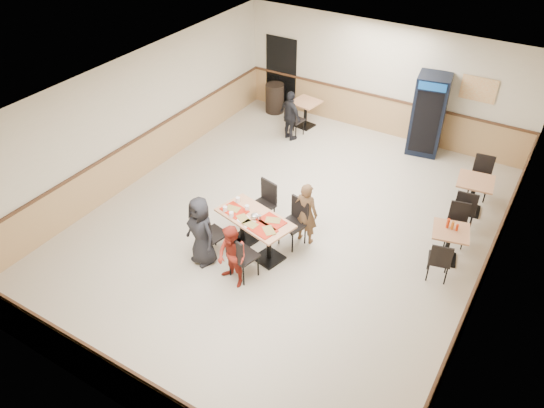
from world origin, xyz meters
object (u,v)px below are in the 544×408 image
Objects in this scene: diner_woman_right at (232,257)px; lone_diner at (290,116)px; side_table_far at (473,191)px; diner_woman_left at (201,231)px; main_table at (255,228)px; diner_man_opposite at (306,213)px; back_table at (306,110)px; pepsi_cooler at (428,115)px; side_table_near at (449,240)px; trash_bin at (275,98)px.

diner_woman_right is 5.65m from lone_diner.
diner_woman_left is at bearing -132.71° from side_table_far.
main_table is 1.21× the size of diner_man_opposite.
pepsi_cooler is (3.27, 0.39, 0.53)m from back_table.
pepsi_cooler reaches higher than side_table_far.
lone_diner reaches higher than side_table_near.
side_table_far reaches higher than side_table_near.
main_table is 0.81× the size of pepsi_cooler.
main_table is 3.75m from side_table_near.
pepsi_cooler is at bearing -100.90° from diner_man_opposite.
main_table is at bearing -62.49° from trash_bin.
side_table_near is at bearing 175.23° from lone_diner.
diner_woman_right is 0.94× the size of lone_diner.
side_table_far is 2.72m from pepsi_cooler.
side_table_near is (3.19, 2.70, -0.16)m from diner_woman_right.
pepsi_cooler is at bearing 85.53° from diner_woman_left.
side_table_far is at bearing 62.48° from diner_woman_left.
side_table_near is at bearing -89.51° from side_table_far.
diner_man_opposite is 1.62× the size of trash_bin.
side_table_near is at bearing 56.87° from diner_woman_right.
side_table_near is 1.01× the size of back_table.
side_table_far is at bearing 90.49° from side_table_near.
lone_diner reaches higher than main_table.
side_table_near is at bearing 46.89° from diner_woman_left.
trash_bin is (-1.21, 0.35, -0.08)m from back_table.
pepsi_cooler is at bearing 87.80° from main_table.
diner_woman_right is 1.58× the size of side_table_near.
pepsi_cooler is at bearing -136.04° from lone_diner.
pepsi_cooler is at bearing 94.35° from diner_woman_right.
side_table_far is at bearing -133.87° from diner_man_opposite.
pepsi_cooler is (2.28, 6.39, 0.30)m from diner_woman_left.
main_table is 1.96× the size of trash_bin.
diner_man_opposite reaches higher than side_table_far.
main_table is 1.23× the size of lone_diner.
pepsi_cooler is (3.27, 1.25, 0.35)m from lone_diner.
diner_woman_left is (-0.70, -0.79, 0.19)m from main_table.
main_table is 1.30× the size of diner_woman_right.
diner_woman_right is at bearing 1.60° from diner_woman_left.
diner_man_opposite reaches higher than lone_diner.
main_table is 2.05× the size of side_table_near.
side_table_near is 7.33m from trash_bin.
diner_man_opposite is 0.67× the size of pepsi_cooler.
lone_diner is (-1.84, 5.35, 0.04)m from diner_woman_right.
side_table_far is 5.27m from back_table.
back_table is (0.00, 0.86, -0.18)m from lone_diner.
diner_woman_right is at bearing -73.51° from back_table.
main_table is 1.01m from diner_woman_right.
back_table is (-5.01, 1.64, -0.03)m from side_table_far.
trash_bin is at bearing -21.89° from lone_diner.
diner_woman_left reaches higher than main_table.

